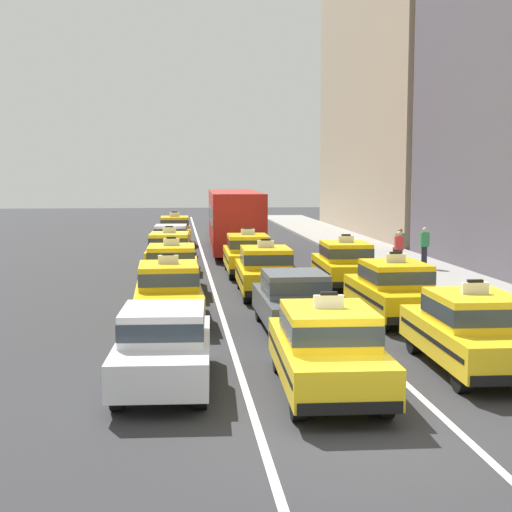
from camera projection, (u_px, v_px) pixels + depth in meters
name	position (u px, v px, depth m)	size (l,w,h in m)	color
ground_plane	(362.00, 437.00, 11.60)	(160.00, 160.00, 0.00)	#2B2B2D
lane_stripe_left_center	(208.00, 272.00, 31.19)	(0.14, 80.00, 0.01)	silver
lane_stripe_center_right	(283.00, 271.00, 31.53)	(0.14, 80.00, 0.01)	silver
sidewalk_curb	(451.00, 284.00, 27.17)	(4.00, 90.00, 0.15)	gray
sedan_left_nearest	(164.00, 344.00, 14.22)	(1.96, 4.38, 1.58)	black
taxi_left_second	(169.00, 291.00, 20.49)	(1.91, 4.59, 1.96)	black
taxi_left_third	(172.00, 267.00, 25.70)	(1.88, 4.58, 1.96)	black
taxi_left_fourth	(170.00, 251.00, 31.13)	(2.00, 4.63, 1.96)	black
sedan_left_fifth	(171.00, 239.00, 37.11)	(1.97, 4.38, 1.58)	black
taxi_left_sixth	(175.00, 230.00, 43.09)	(1.84, 4.57, 1.96)	black
taxi_center_nearest	(327.00, 348.00, 13.81)	(1.96, 4.62, 1.96)	black
sedan_center_second	(294.00, 299.00, 19.32)	(1.79, 4.31, 1.58)	black
taxi_center_third	(265.00, 270.00, 24.98)	(1.90, 4.59, 1.96)	black
taxi_center_fourth	(248.00, 253.00, 30.20)	(1.88, 4.58, 1.96)	black
bus_center_fifth	(234.00, 218.00, 39.06)	(2.78, 11.26, 3.22)	black
taxi_center_sixth	(223.00, 223.00, 48.78)	(1.92, 4.60, 1.96)	black
taxi_right_nearest	(472.00, 330.00, 15.39)	(1.93, 4.61, 1.96)	black
taxi_right_second	(394.00, 289.00, 20.83)	(1.86, 4.58, 1.96)	black
taxi_right_third	(345.00, 263.00, 26.86)	(1.95, 4.61, 1.96)	black
pedestrian_near_crosswalk	(399.00, 250.00, 30.99)	(0.36, 0.24, 1.58)	#23232D
pedestrian_mid_block	(424.00, 247.00, 31.15)	(0.36, 0.24, 1.74)	#23232D
pedestrian_by_storefront	(400.00, 247.00, 31.94)	(0.47, 0.24, 1.64)	#473828
fire_hydrant	(494.00, 306.00, 19.98)	(0.36, 0.22, 0.73)	red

